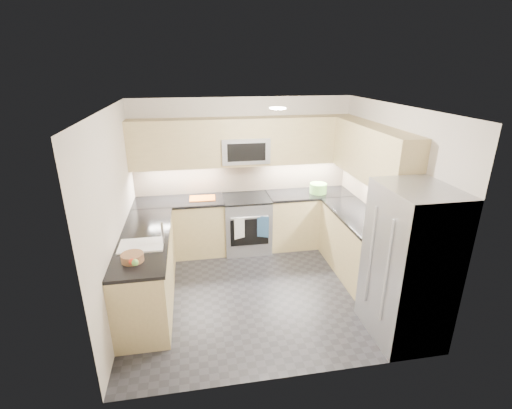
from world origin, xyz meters
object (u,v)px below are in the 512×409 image
object	(u,v)px
utensil_bowl	(318,188)
gas_range	(247,224)
microwave	(245,150)
fruit_basket	(132,258)
refrigerator	(408,265)
cutting_board	(202,198)

from	to	relation	value
utensil_bowl	gas_range	bearing A→B (deg)	179.44
microwave	fruit_basket	size ratio (longest dim) A/B	3.09
refrigerator	cutting_board	world-z (taller)	refrigerator
refrigerator	utensil_bowl	distance (m)	2.43
gas_range	refrigerator	xyz separation A→B (m)	(1.45, -2.43, 0.45)
microwave	utensil_bowl	distance (m)	1.41
microwave	fruit_basket	distance (m)	2.64
microwave	cutting_board	world-z (taller)	microwave
microwave	fruit_basket	bearing A→B (deg)	-127.67
gas_range	fruit_basket	xyz separation A→B (m)	(-1.55, -1.89, 0.53)
cutting_board	fruit_basket	distance (m)	2.10
microwave	refrigerator	distance (m)	3.04
utensil_bowl	fruit_basket	bearing A→B (deg)	-146.00
refrigerator	utensil_bowl	bearing A→B (deg)	95.32
refrigerator	utensil_bowl	size ratio (longest dim) A/B	6.27
refrigerator	utensil_bowl	world-z (taller)	refrigerator
utensil_bowl	cutting_board	bearing A→B (deg)	178.51
cutting_board	refrigerator	bearing A→B (deg)	-48.71
gas_range	refrigerator	world-z (taller)	refrigerator
fruit_basket	gas_range	bearing A→B (deg)	50.54
microwave	cutting_board	bearing A→B (deg)	-173.10
microwave	cutting_board	size ratio (longest dim) A/B	1.85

